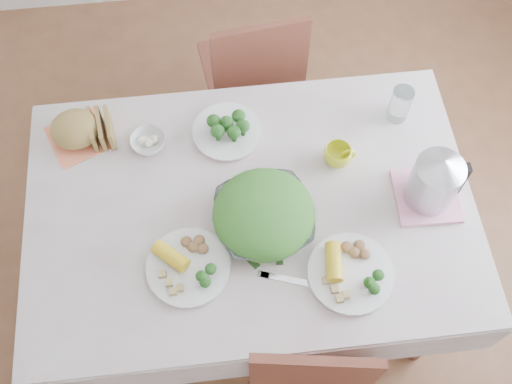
{
  "coord_description": "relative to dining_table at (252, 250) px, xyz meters",
  "views": [
    {
      "loc": [
        -0.08,
        -0.9,
        2.55
      ],
      "look_at": [
        0.02,
        0.02,
        0.82
      ],
      "focal_mm": 42.0,
      "sensor_mm": 36.0,
      "label": 1
    }
  ],
  "objects": [
    {
      "name": "broccoli_plate",
      "position": [
        -0.05,
        0.3,
        0.4
      ],
      "size": [
        0.29,
        0.29,
        0.02
      ],
      "primitive_type": "cylinder",
      "rotation": [
        0.0,
        0.0,
        -0.18
      ],
      "color": "beige",
      "rests_on": "tablecloth"
    },
    {
      "name": "pink_tray",
      "position": [
        0.59,
        -0.03,
        0.4
      ],
      "size": [
        0.22,
        0.22,
        0.02
      ],
      "primitive_type": "cube",
      "rotation": [
        0.0,
        0.0,
        -0.04
      ],
      "color": "pink",
      "rests_on": "tablecloth"
    },
    {
      "name": "chair_far",
      "position": [
        0.09,
        0.84,
        0.09
      ],
      "size": [
        0.45,
        0.45,
        0.9
      ],
      "primitive_type": "cube",
      "rotation": [
        0.0,
        0.0,
        3.27
      ],
      "color": "brown",
      "rests_on": "floor"
    },
    {
      "name": "electric_kettle",
      "position": [
        0.59,
        -0.03,
        0.51
      ],
      "size": [
        0.18,
        0.18,
        0.22
      ],
      "primitive_type": "cylinder",
      "rotation": [
        0.0,
        0.0,
        -0.12
      ],
      "color": "#B2B5BA",
      "rests_on": "pink_tray"
    },
    {
      "name": "fork_right",
      "position": [
        0.07,
        -0.13,
        0.39
      ],
      "size": [
        0.03,
        0.19,
        0.0
      ],
      "primitive_type": "cube",
      "rotation": [
        0.0,
        0.0,
        -0.03
      ],
      "color": "silver",
      "rests_on": "tablecloth"
    },
    {
      "name": "yellow_mug",
      "position": [
        0.32,
        0.14,
        0.42
      ],
      "size": [
        0.1,
        0.1,
        0.08
      ],
      "primitive_type": "imported",
      "rotation": [
        0.0,
        0.0,
        -0.02
      ],
      "color": "yellow",
      "rests_on": "tablecloth"
    },
    {
      "name": "fruit_bowl",
      "position": [
        -0.33,
        0.28,
        0.41
      ],
      "size": [
        0.15,
        0.15,
        0.04
      ],
      "primitive_type": "imported",
      "rotation": [
        0.0,
        0.0,
        0.2
      ],
      "color": "white",
      "rests_on": "tablecloth"
    },
    {
      "name": "floor",
      "position": [
        0.0,
        0.0,
        -0.38
      ],
      "size": [
        3.6,
        3.6,
        0.0
      ],
      "primitive_type": "plane",
      "color": "brown",
      "rests_on": "ground"
    },
    {
      "name": "bread_loaf",
      "position": [
        -0.58,
        0.34,
        0.45
      ],
      "size": [
        0.19,
        0.18,
        0.1
      ],
      "primitive_type": "ellipsoid",
      "rotation": [
        0.0,
        0.0,
        0.14
      ],
      "color": "olive",
      "rests_on": "napkin"
    },
    {
      "name": "knife",
      "position": [
        0.09,
        -0.27,
        0.39
      ],
      "size": [
        0.17,
        0.07,
        0.0
      ],
      "primitive_type": "cube",
      "rotation": [
        0.0,
        0.0,
        1.25
      ],
      "color": "silver",
      "rests_on": "tablecloth"
    },
    {
      "name": "salad_bowl",
      "position": [
        0.04,
        -0.07,
        0.43
      ],
      "size": [
        0.35,
        0.35,
        0.08
      ],
      "primitive_type": "imported",
      "rotation": [
        0.0,
        0.0,
        0.13
      ],
      "color": "white",
      "rests_on": "tablecloth"
    },
    {
      "name": "fork_left",
      "position": [
        -0.06,
        -0.14,
        0.39
      ],
      "size": [
        0.13,
        0.17,
        0.0
      ],
      "primitive_type": "cube",
      "rotation": [
        0.0,
        0.0,
        0.62
      ],
      "color": "silver",
      "rests_on": "tablecloth"
    },
    {
      "name": "dinner_plate_right",
      "position": [
        0.28,
        -0.28,
        0.4
      ],
      "size": [
        0.37,
        0.37,
        0.02
      ],
      "primitive_type": "cylinder",
      "rotation": [
        0.0,
        0.0,
        -0.46
      ],
      "color": "white",
      "rests_on": "tablecloth"
    },
    {
      "name": "napkin",
      "position": [
        -0.58,
        0.34,
        0.39
      ],
      "size": [
        0.26,
        0.26,
        0.0
      ],
      "primitive_type": "cube",
      "rotation": [
        0.0,
        0.0,
        0.39
      ],
      "color": "#FE8357",
      "rests_on": "tablecloth"
    },
    {
      "name": "dining_table",
      "position": [
        0.0,
        0.0,
        0.0
      ],
      "size": [
        1.4,
        0.9,
        0.75
      ],
      "primitive_type": "cube",
      "color": "brown",
      "rests_on": "floor"
    },
    {
      "name": "dinner_plate_left",
      "position": [
        -0.22,
        -0.2,
        0.4
      ],
      "size": [
        0.36,
        0.36,
        0.02
      ],
      "primitive_type": "cylinder",
      "rotation": [
        0.0,
        0.0,
        0.49
      ],
      "color": "white",
      "rests_on": "tablecloth"
    },
    {
      "name": "glass_tumbler",
      "position": [
        0.56,
        0.3,
        0.45
      ],
      "size": [
        0.09,
        0.09,
        0.14
      ],
      "primitive_type": "cylinder",
      "rotation": [
        0.0,
        0.0,
        0.33
      ],
      "color": "white",
      "rests_on": "tablecloth"
    },
    {
      "name": "tablecloth",
      "position": [
        0.0,
        0.0,
        0.38
      ],
      "size": [
        1.5,
        1.0,
        0.01
      ],
      "primitive_type": "cube",
      "color": "beige",
      "rests_on": "dining_table"
    }
  ]
}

